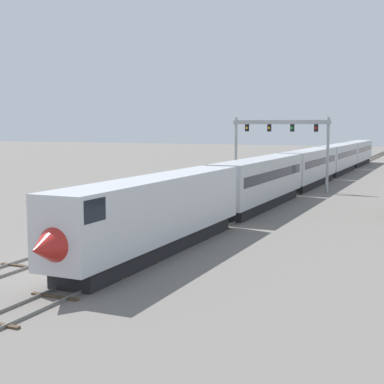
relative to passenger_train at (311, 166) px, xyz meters
name	(u,v)px	position (x,y,z in m)	size (l,w,h in m)	color
ground_plane	(92,265)	(-2.00, -48.65, -2.61)	(400.00, 400.00, 0.00)	slate
track_main	(327,178)	(0.00, 11.35, -2.54)	(2.60, 200.00, 0.16)	slate
track_near	(251,190)	(-5.50, -8.65, -2.54)	(2.60, 160.00, 0.16)	slate
passenger_train	(311,166)	(0.00, 0.00, 0.00)	(3.04, 109.82, 4.80)	silver
signal_gantry	(280,137)	(-2.25, -7.23, 3.91)	(12.10, 0.49, 8.98)	#999BA0
stop_sign	(35,212)	(-10.00, -43.73, -0.74)	(0.76, 0.08, 2.88)	gray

